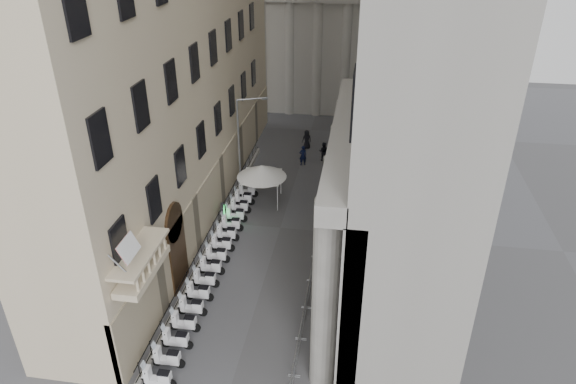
% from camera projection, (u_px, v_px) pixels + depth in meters
% --- Properties ---
extents(iron_fence, '(0.30, 28.00, 1.40)m').
position_uv_depth(iron_fence, '(218.00, 232.00, 36.39)').
color(iron_fence, black).
rests_on(iron_fence, ground).
extents(blue_awning, '(1.60, 3.00, 3.00)m').
position_uv_depth(blue_awning, '(344.00, 188.00, 42.20)').
color(blue_awning, navy).
rests_on(blue_awning, ground).
extents(flag, '(1.00, 1.40, 8.20)m').
position_uv_depth(flag, '(152.00, 375.00, 25.06)').
color(flag, '#9E0C11').
rests_on(flag, ground).
extents(scooter_1, '(1.41, 0.58, 1.50)m').
position_uv_depth(scooter_1, '(169.00, 366.00, 25.57)').
color(scooter_1, white).
rests_on(scooter_1, ground).
extents(scooter_2, '(1.41, 0.58, 1.50)m').
position_uv_depth(scooter_2, '(178.00, 348.00, 26.66)').
color(scooter_2, white).
rests_on(scooter_2, ground).
extents(scooter_3, '(1.41, 0.58, 1.50)m').
position_uv_depth(scooter_3, '(186.00, 331.00, 27.76)').
color(scooter_3, white).
rests_on(scooter_3, ground).
extents(scooter_4, '(1.41, 0.58, 1.50)m').
position_uv_depth(scooter_4, '(193.00, 315.00, 28.86)').
color(scooter_4, white).
rests_on(scooter_4, ground).
extents(scooter_5, '(1.41, 0.58, 1.50)m').
position_uv_depth(scooter_5, '(200.00, 300.00, 29.95)').
color(scooter_5, white).
rests_on(scooter_5, ground).
extents(scooter_6, '(1.41, 0.58, 1.50)m').
position_uv_depth(scooter_6, '(206.00, 286.00, 31.05)').
color(scooter_6, white).
rests_on(scooter_6, ground).
extents(scooter_7, '(1.41, 0.58, 1.50)m').
position_uv_depth(scooter_7, '(212.00, 274.00, 32.15)').
color(scooter_7, white).
rests_on(scooter_7, ground).
extents(scooter_8, '(1.41, 0.58, 1.50)m').
position_uv_depth(scooter_8, '(217.00, 262.00, 33.24)').
color(scooter_8, white).
rests_on(scooter_8, ground).
extents(scooter_9, '(1.41, 0.58, 1.50)m').
position_uv_depth(scooter_9, '(223.00, 251.00, 34.34)').
color(scooter_9, white).
rests_on(scooter_9, ground).
extents(scooter_10, '(1.41, 0.58, 1.50)m').
position_uv_depth(scooter_10, '(227.00, 240.00, 35.44)').
color(scooter_10, white).
rests_on(scooter_10, ground).
extents(scooter_11, '(1.41, 0.58, 1.50)m').
position_uv_depth(scooter_11, '(232.00, 230.00, 36.53)').
color(scooter_11, white).
rests_on(scooter_11, ground).
extents(scooter_12, '(1.41, 0.58, 1.50)m').
position_uv_depth(scooter_12, '(236.00, 221.00, 37.63)').
color(scooter_12, white).
rests_on(scooter_12, ground).
extents(scooter_13, '(1.41, 0.58, 1.50)m').
position_uv_depth(scooter_13, '(240.00, 213.00, 38.73)').
color(scooter_13, white).
rests_on(scooter_13, ground).
extents(scooter_14, '(1.41, 0.58, 1.50)m').
position_uv_depth(scooter_14, '(244.00, 204.00, 39.82)').
color(scooter_14, white).
rests_on(scooter_14, ground).
extents(scooter_15, '(1.41, 0.58, 1.50)m').
position_uv_depth(scooter_15, '(248.00, 197.00, 40.92)').
color(scooter_15, white).
rests_on(scooter_15, ground).
extents(barrier_1, '(0.60, 2.40, 1.10)m').
position_uv_depth(barrier_1, '(298.00, 357.00, 26.10)').
color(barrier_1, '#A3A6AA').
rests_on(barrier_1, ground).
extents(barrier_2, '(0.60, 2.40, 1.10)m').
position_uv_depth(barrier_2, '(304.00, 323.00, 28.27)').
color(barrier_2, '#A3A6AA').
rests_on(barrier_2, ground).
extents(barrier_3, '(0.60, 2.40, 1.10)m').
position_uv_depth(barrier_3, '(309.00, 294.00, 30.44)').
color(barrier_3, '#A3A6AA').
rests_on(barrier_3, ground).
extents(barrier_4, '(0.60, 2.40, 1.10)m').
position_uv_depth(barrier_4, '(314.00, 269.00, 32.61)').
color(barrier_4, '#A3A6AA').
rests_on(barrier_4, ground).
extents(barrier_5, '(0.60, 2.40, 1.10)m').
position_uv_depth(barrier_5, '(318.00, 246.00, 34.79)').
color(barrier_5, '#A3A6AA').
rests_on(barrier_5, ground).
extents(security_tent, '(3.82, 3.82, 3.10)m').
position_uv_depth(security_tent, '(263.00, 172.00, 38.97)').
color(security_tent, white).
rests_on(security_tent, ground).
extents(street_lamp, '(2.34, 1.11, 7.60)m').
position_uv_depth(street_lamp, '(242.00, 137.00, 40.04)').
color(street_lamp, gray).
rests_on(street_lamp, ground).
extents(info_kiosk, '(0.39, 0.79, 1.60)m').
position_uv_depth(info_kiosk, '(223.00, 214.00, 36.92)').
color(info_kiosk, black).
rests_on(info_kiosk, ground).
extents(pedestrian_a, '(0.79, 0.67, 1.84)m').
position_uv_depth(pedestrian_a, '(303.00, 155.00, 45.67)').
color(pedestrian_a, '#0D1334').
rests_on(pedestrian_a, ground).
extents(pedestrian_b, '(0.94, 0.78, 1.77)m').
position_uv_depth(pedestrian_b, '(323.00, 151.00, 46.51)').
color(pedestrian_b, black).
rests_on(pedestrian_b, ground).
extents(pedestrian_c, '(1.07, 0.93, 1.85)m').
position_uv_depth(pedestrian_c, '(307.00, 139.00, 48.89)').
color(pedestrian_c, black).
rests_on(pedestrian_c, ground).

